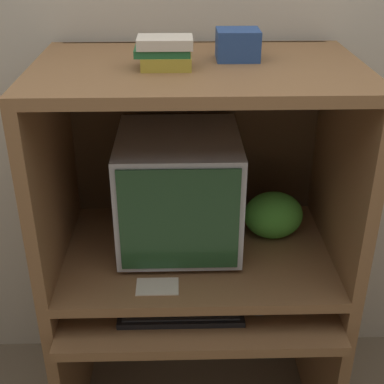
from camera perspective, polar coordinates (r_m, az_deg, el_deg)
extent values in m
cube|color=beige|center=(2.08, 0.25, 12.09)|extent=(6.00, 0.06, 2.60)
cube|color=brown|center=(2.27, -12.43, -15.57)|extent=(0.04, 0.65, 0.65)
cube|color=brown|center=(2.30, 13.27, -15.06)|extent=(0.04, 0.65, 0.65)
cube|color=brown|center=(1.87, 0.78, -13.15)|extent=(0.94, 0.36, 0.04)
cube|color=brown|center=(2.03, -13.54, -7.54)|extent=(0.04, 0.65, 0.12)
cube|color=brown|center=(2.06, 14.44, -7.08)|extent=(0.04, 0.65, 0.12)
cube|color=brown|center=(1.96, 0.57, -6.50)|extent=(0.94, 0.65, 0.04)
cube|color=brown|center=(1.84, -14.89, 2.67)|extent=(0.04, 0.65, 0.67)
cube|color=brown|center=(1.87, 15.86, 3.01)|extent=(0.04, 0.65, 0.67)
cube|color=brown|center=(1.68, 0.68, 12.87)|extent=(0.94, 0.65, 0.04)
cube|color=#48321E|center=(2.07, 0.30, 6.57)|extent=(0.94, 0.01, 0.67)
cylinder|color=#B2B2B7|center=(1.99, -1.35, -4.95)|extent=(0.23, 0.23, 0.02)
cube|color=#B2B2B7|center=(1.89, -1.42, 0.38)|extent=(0.42, 0.44, 0.40)
cube|color=#1E4223|center=(1.69, -1.38, -3.07)|extent=(0.38, 0.01, 0.36)
cube|color=black|center=(1.84, -1.19, -12.81)|extent=(0.42, 0.13, 0.02)
cube|color=#333335|center=(1.84, -1.20, -12.50)|extent=(0.39, 0.10, 0.01)
ellipsoid|color=#28282B|center=(1.86, 7.08, -12.39)|extent=(0.07, 0.05, 0.03)
ellipsoid|color=green|center=(2.00, 8.66, -2.45)|extent=(0.22, 0.16, 0.18)
cube|color=gold|center=(1.63, -2.76, 13.74)|extent=(0.15, 0.12, 0.04)
cube|color=#236638|center=(1.62, -3.18, 14.80)|extent=(0.16, 0.11, 0.02)
cube|color=beige|center=(1.61, -2.91, 15.67)|extent=(0.16, 0.11, 0.03)
cube|color=beige|center=(1.77, -3.71, -10.03)|extent=(0.14, 0.09, 0.00)
cube|color=navy|center=(1.72, 4.90, 15.39)|extent=(0.13, 0.11, 0.09)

